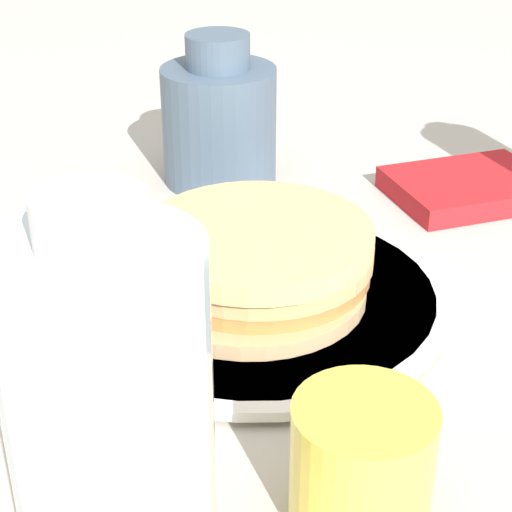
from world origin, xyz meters
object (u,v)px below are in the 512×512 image
(pancake_stack, at_px, (256,259))
(juice_glass, at_px, (361,467))
(plate, at_px, (256,295))
(cream_jug, at_px, (219,120))
(water_bottle_mid, at_px, (117,479))

(pancake_stack, xyz_separation_m, juice_glass, (0.03, -0.22, -0.00))
(juice_glass, bearing_deg, plate, 97.34)
(cream_jug, distance_m, water_bottle_mid, 0.53)
(plate, height_order, cream_jug, cream_jug)
(plate, bearing_deg, cream_jug, 92.05)
(cream_jug, bearing_deg, plate, -87.95)
(pancake_stack, relative_size, cream_jug, 1.26)
(juice_glass, relative_size, water_bottle_mid, 0.33)
(juice_glass, bearing_deg, pancake_stack, 97.27)
(juice_glass, distance_m, water_bottle_mid, 0.15)
(plate, distance_m, cream_jug, 0.24)
(juice_glass, bearing_deg, cream_jug, 94.63)
(pancake_stack, bearing_deg, juice_glass, -82.73)
(water_bottle_mid, bearing_deg, juice_glass, 31.04)
(cream_jug, relative_size, water_bottle_mid, 0.64)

